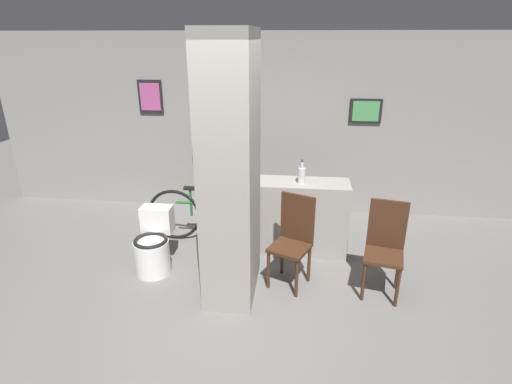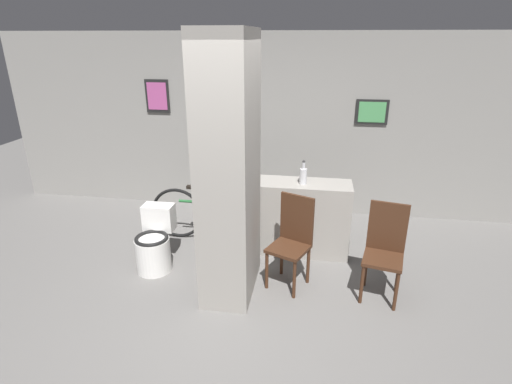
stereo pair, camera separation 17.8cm
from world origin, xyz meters
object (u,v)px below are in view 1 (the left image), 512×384
(chair_near_pillar, at_px, (293,237))
(bottle_tall, at_px, (302,175))
(bicycle, at_px, (210,215))
(chair_by_doorway, at_px, (385,245))
(toilet, at_px, (154,246))

(chair_near_pillar, bearing_deg, bottle_tall, 107.80)
(chair_near_pillar, height_order, bottle_tall, bottle_tall)
(chair_near_pillar, xyz_separation_m, bicycle, (-1.09, 0.82, -0.17))
(chair_by_doorway, distance_m, bicycle, 2.22)
(chair_by_doorway, height_order, bottle_tall, bottle_tall)
(toilet, relative_size, chair_near_pillar, 0.71)
(chair_near_pillar, relative_size, bicycle, 0.61)
(chair_by_doorway, distance_m, bottle_tall, 1.24)
(chair_near_pillar, bearing_deg, bicycle, 166.50)
(chair_near_pillar, distance_m, chair_by_doorway, 0.94)
(bottle_tall, bearing_deg, chair_near_pillar, -95.62)
(bottle_tall, bearing_deg, bicycle, 172.64)
(bottle_tall, bearing_deg, chair_by_doorway, -40.14)
(chair_by_doorway, xyz_separation_m, bottle_tall, (-0.87, 0.73, 0.48))
(bicycle, bearing_deg, toilet, -122.13)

